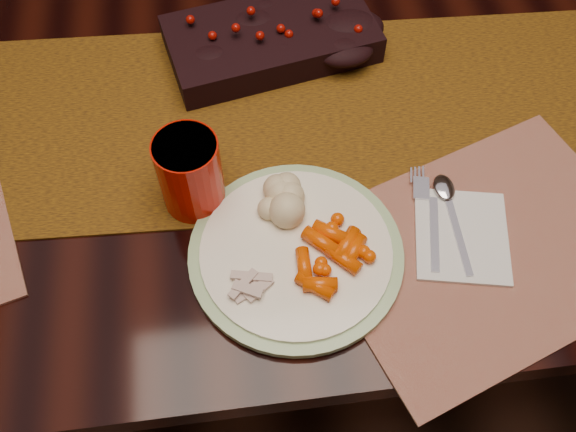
{
  "coord_description": "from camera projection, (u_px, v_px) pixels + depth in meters",
  "views": [
    {
      "loc": [
        -0.09,
        -0.71,
        1.49
      ],
      "look_at": [
        -0.03,
        -0.28,
        0.8
      ],
      "focal_mm": 40.0,
      "sensor_mm": 36.0,
      "label": 1
    }
  ],
  "objects": [
    {
      "name": "mashed_potatoes",
      "position": [
        280.0,
        195.0,
        0.84
      ],
      "size": [
        0.09,
        0.08,
        0.05
      ],
      "primitive_type": null,
      "rotation": [
        0.0,
        0.0,
        -0.04
      ],
      "color": "#F4D687",
      "rests_on": "dinner_plate"
    },
    {
      "name": "napkin",
      "position": [
        462.0,
        236.0,
        0.85
      ],
      "size": [
        0.15,
        0.16,
        0.0
      ],
      "primitive_type": "cube",
      "rotation": [
        0.0,
        0.0,
        -0.21
      ],
      "color": "white",
      "rests_on": "placemat_main"
    },
    {
      "name": "dining_table",
      "position": [
        287.0,
        208.0,
        1.32
      ],
      "size": [
        1.8,
        1.0,
        0.75
      ],
      "primitive_type": "cube",
      "color": "black",
      "rests_on": "floor"
    },
    {
      "name": "dinner_plate",
      "position": [
        296.0,
        253.0,
        0.83
      ],
      "size": [
        0.34,
        0.34,
        0.02
      ],
      "primitive_type": "cylinder",
      "rotation": [
        0.0,
        0.0,
        0.27
      ],
      "color": "white",
      "rests_on": "placemat_main"
    },
    {
      "name": "placemat_main",
      "position": [
        487.0,
        249.0,
        0.84
      ],
      "size": [
        0.49,
        0.42,
        0.0
      ],
      "primitive_type": "cube",
      "rotation": [
        0.0,
        0.0,
        0.34
      ],
      "color": "brown",
      "rests_on": "dining_table"
    },
    {
      "name": "table_runner",
      "position": [
        326.0,
        112.0,
        0.97
      ],
      "size": [
        1.86,
        0.47,
        0.0
      ],
      "primitive_type": "cube",
      "rotation": [
        0.0,
        0.0,
        -0.05
      ],
      "color": "black",
      "rests_on": "dining_table"
    },
    {
      "name": "fork",
      "position": [
        431.0,
        222.0,
        0.85
      ],
      "size": [
        0.05,
        0.15,
        0.0
      ],
      "primitive_type": null,
      "rotation": [
        0.0,
        0.0,
        -0.22
      ],
      "color": "beige",
      "rests_on": "napkin"
    },
    {
      "name": "baby_carrots",
      "position": [
        318.0,
        257.0,
        0.8
      ],
      "size": [
        0.14,
        0.13,
        0.02
      ],
      "primitive_type": null,
      "rotation": [
        0.0,
        0.0,
        0.26
      ],
      "color": "#DE4400",
      "rests_on": "dinner_plate"
    },
    {
      "name": "floor",
      "position": [
        287.0,
        287.0,
        1.64
      ],
      "size": [
        5.0,
        5.0,
        0.0
      ],
      "primitive_type": "plane",
      "color": "black",
      "rests_on": "ground"
    },
    {
      "name": "spoon",
      "position": [
        454.0,
        221.0,
        0.85
      ],
      "size": [
        0.03,
        0.15,
        0.0
      ],
      "primitive_type": null,
      "rotation": [
        0.0,
        0.0,
        -0.02
      ],
      "color": "silver",
      "rests_on": "napkin"
    },
    {
      "name": "centerpiece",
      "position": [
        271.0,
        35.0,
        1.01
      ],
      "size": [
        0.35,
        0.23,
        0.06
      ],
      "primitive_type": null,
      "rotation": [
        0.0,
        0.0,
        0.2
      ],
      "color": "black",
      "rests_on": "table_runner"
    },
    {
      "name": "turkey_shreds",
      "position": [
        247.0,
        285.0,
        0.79
      ],
      "size": [
        0.07,
        0.07,
        0.01
      ],
      "primitive_type": null,
      "rotation": [
        0.0,
        0.0,
        0.26
      ],
      "color": "tan",
      "rests_on": "dinner_plate"
    },
    {
      "name": "red_cup",
      "position": [
        190.0,
        173.0,
        0.83
      ],
      "size": [
        0.1,
        0.1,
        0.12
      ],
      "primitive_type": "cylinder",
      "rotation": [
        0.0,
        0.0,
        0.19
      ],
      "color": "#B30E01",
      "rests_on": "placemat_main"
    }
  ]
}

